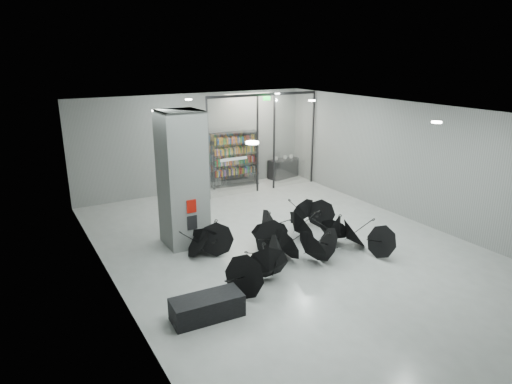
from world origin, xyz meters
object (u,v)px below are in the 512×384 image
shop_counter (283,168)px  column (182,179)px  bench (207,307)px  umbrella_cluster (288,244)px  bookshelf (234,159)px

shop_counter → column: bearing=-156.9°
bench → shop_counter: (7.81, 8.80, 0.19)m
column → umbrella_cluster: size_ratio=0.72×
bench → umbrella_cluster: umbrella_cluster is taller
bench → shop_counter: 11.77m
bench → shop_counter: bearing=51.7°
bench → umbrella_cluster: size_ratio=0.28×
bench → column: bearing=78.1°
shop_counter → umbrella_cluster: size_ratio=0.26×
bench → shop_counter: shop_counter is taller
umbrella_cluster → bookshelf: bearing=74.4°
bookshelf → shop_counter: 2.63m
column → umbrella_cluster: 3.59m
column → umbrella_cluster: (2.22, -2.26, -1.68)m
column → shop_counter: (6.71, 4.74, -1.56)m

